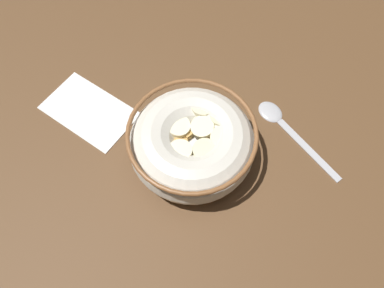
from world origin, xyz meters
The scene contains 4 objects.
ground_plane centered at (0.00, 0.00, -1.00)cm, with size 91.36×91.36×2.00cm, color brown.
cereal_bowl centered at (0.01, 0.03, 3.46)cm, with size 16.95×16.95×6.43cm.
spoon centered at (12.56, 6.54, 0.33)cm, with size 12.42×13.02×0.80cm.
folded_napkin centered at (-16.23, 5.35, 0.15)cm, with size 13.64×8.18×0.30cm, color white.
Camera 1 is at (2.48, -21.96, 45.97)cm, focal length 33.68 mm.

